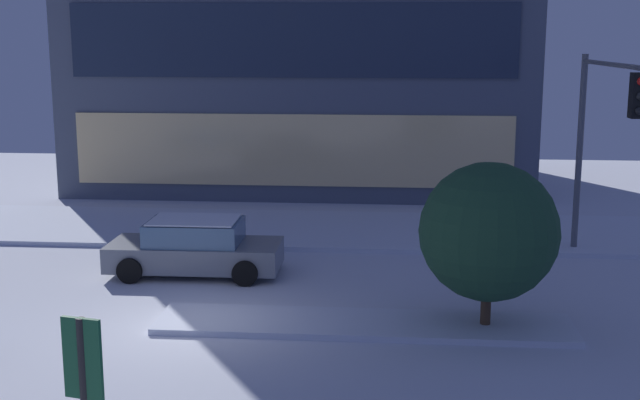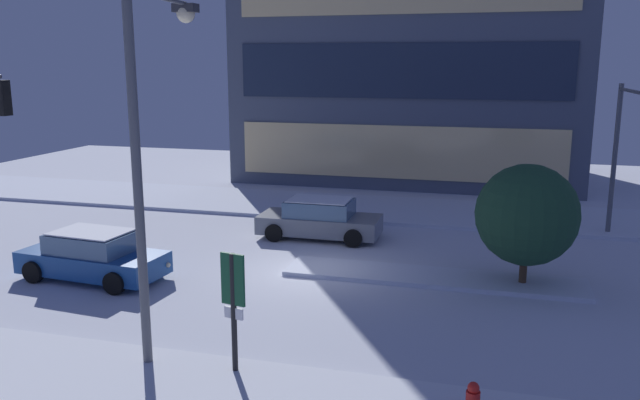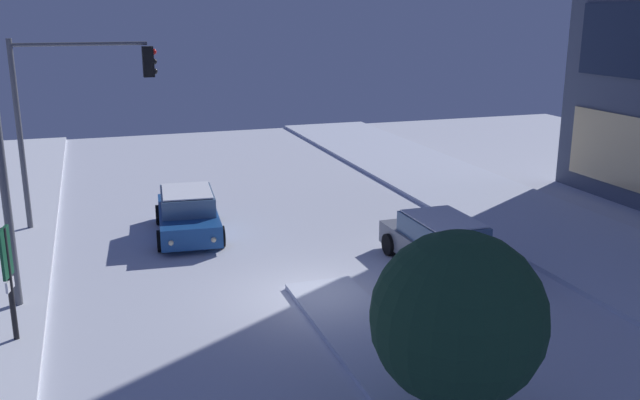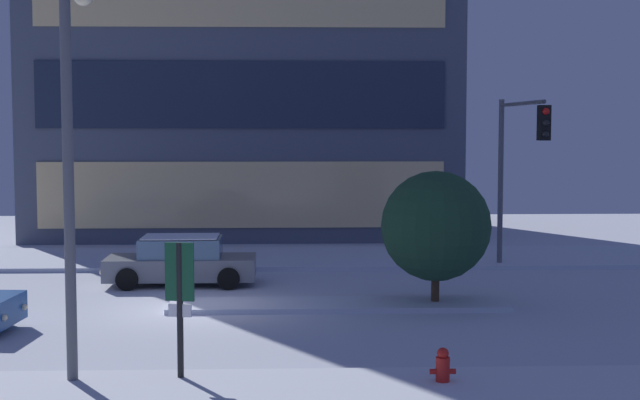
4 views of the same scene
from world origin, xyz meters
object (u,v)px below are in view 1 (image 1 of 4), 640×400
(traffic_light_corner_far_right, at_px, (602,120))
(decorated_tree_median, at_px, (489,232))
(car_far, at_px, (195,248))
(parking_info_sign, at_px, (84,390))

(traffic_light_corner_far_right, relative_size, decorated_tree_median, 1.57)
(car_far, bearing_deg, parking_info_sign, 95.91)
(decorated_tree_median, bearing_deg, traffic_light_corner_far_right, 54.21)
(traffic_light_corner_far_right, bearing_deg, decorated_tree_median, -35.79)
(car_far, xyz_separation_m, parking_info_sign, (1.21, -11.05, 0.99))
(car_far, xyz_separation_m, decorated_tree_median, (7.18, -3.65, 1.45))
(car_far, distance_m, traffic_light_corner_far_right, 11.07)
(car_far, distance_m, parking_info_sign, 11.16)
(decorated_tree_median, bearing_deg, parking_info_sign, -128.91)
(parking_info_sign, height_order, decorated_tree_median, decorated_tree_median)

